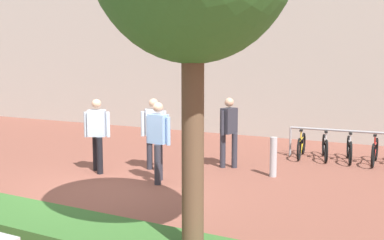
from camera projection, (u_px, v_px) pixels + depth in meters
ground_plane at (108, 189)px, 8.69m from camera, size 60.00×60.00×0.00m
planter_strip at (38, 220)px, 6.74m from camera, size 7.00×1.10×0.16m
bike_rack_cluster at (362, 149)px, 11.08m from camera, size 3.76×1.65×0.83m
bollard_steel at (273, 157)px, 9.65m from camera, size 0.16×0.16×0.90m
person_casual_tan at (158, 137)px, 9.11m from camera, size 0.61×0.46×1.72m
person_shirt_white at (154, 130)px, 10.19m from camera, size 0.48×0.44×1.72m
person_shirt_blue at (97, 131)px, 10.00m from camera, size 0.56×0.39×1.72m
person_suited_dark at (229, 128)px, 10.45m from camera, size 0.40×0.59×1.72m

